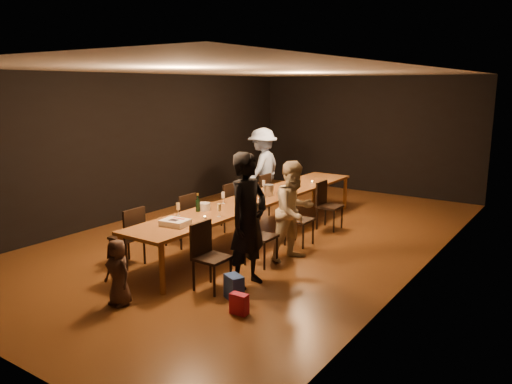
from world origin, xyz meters
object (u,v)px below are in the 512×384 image
Objects in this scene: table at (259,200)px; birthday_cake at (175,223)px; chair_right_2 at (299,219)px; chair_left_2 at (223,206)px; champagne_bottle at (198,202)px; chair_left_3 at (258,195)px; chair_right_1 at (261,236)px; chair_right_3 at (330,206)px; chair_left_1 at (180,219)px; ice_bucket at (269,190)px; woman_tan at (294,211)px; woman_birthday at (248,220)px; child at (118,272)px; chair_right_0 at (212,257)px; man_blue at (262,169)px; plate_stack at (204,206)px; chair_left_0 at (127,236)px.

table is 2.26m from birthday_cake.
chair_left_2 is (-1.70, 0.00, 0.00)m from chair_right_2.
champagne_bottle is at bearing -156.39° from chair_left_2.
champagne_bottle is at bearing 102.39° from birthday_cake.
champagne_bottle reaches higher than chair_left_3.
chair_right_1 is 1.18m from champagne_bottle.
chair_right_3 is at bearing -54.78° from chair_left_2.
chair_right_3 is at bearing 180.00° from chair_right_2.
ice_bucket reaches higher than chair_left_1.
woman_tan is (0.30, -1.91, 0.34)m from chair_right_3.
woman_birthday is 2.17× the size of child.
chair_right_0 is 4.60× the size of ice_bucket.
woman_birthday is 4.46m from man_blue.
woman_tan is 5.28× the size of champagne_bottle.
chair_left_1 reaches higher than birthday_cake.
chair_left_3 is 4.60× the size of ice_bucket.
man_blue is (-2.00, 3.04, 0.45)m from chair_right_1.
chair_left_1 is 0.80m from champagne_bottle.
chair_right_0 is 2.08m from chair_left_1.
woman_birthday is at bearing -162.44° from woman_tan.
chair_left_2 is at bearing -144.69° from chair_right_0.
man_blue is at bearing 59.57° from woman_tan.
chair_right_1 is 1.20m from chair_right_2.
table is at bearing 81.13° from plate_stack.
woman_birthday reaches higher than plate_stack.
chair_left_0 is (-1.70, -2.40, 0.00)m from chair_right_2.
plate_stack is at bearing 68.53° from woman_birthday.
chair_right_3 is at bearing 65.84° from man_blue.
chair_right_3 is 1.70m from chair_left_3.
chair_right_1 is 1.70m from chair_left_1.
chair_left_0 is at bearing -109.50° from table.
chair_left_2 is 4.39× the size of plate_stack.
ice_bucket is at bearing 80.17° from plate_stack.
man_blue reaches higher than chair_right_0.
child is at bearing 7.61° from man_blue.
chair_right_0 is 1.00× the size of chair_left_2.
ice_bucket is (-1.09, 2.21, -0.09)m from woman_birthday.
woman_birthday is at bearing 59.64° from child.
chair_left_2 is at bearing 116.25° from plate_stack.
chair_right_2 is 3.51m from child.
chair_left_2 reaches higher than table.
chair_right_0 is at bearing -125.22° from chair_left_1.
chair_right_2 is at bearing -54.78° from chair_left_1.
chair_right_2 is at bearing 13.35° from woman_birthday.
champagne_bottle is (0.63, -1.44, 0.44)m from chair_left_2.
chair_left_0 is 4.60× the size of ice_bucket.
chair_left_0 and chair_left_3 have the same top height.
champagne_bottle is (-0.39, 2.00, 0.47)m from child.
chair_left_1 is at bearing -90.00° from chair_right_1.
chair_right_3 is 3.07× the size of champagne_bottle.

